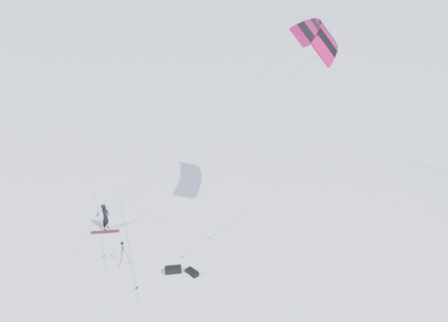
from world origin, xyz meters
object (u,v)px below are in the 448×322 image
(snowboard, at_px, (105,232))
(tripod, at_px, (123,250))
(gear_bag_b, at_px, (192,272))
(snowkiter, at_px, (107,229))
(gear_bag_a, at_px, (173,270))

(snowboard, bearing_deg, tripod, -66.27)
(gear_bag_b, bearing_deg, snowboard, -168.46)
(snowkiter, relative_size, gear_bag_a, 1.80)
(snowkiter, relative_size, tripod, 1.23)
(tripod, relative_size, gear_bag_b, 1.81)
(snowboard, height_order, gear_bag_b, gear_bag_b)
(tripod, xyz_separation_m, gear_bag_a, (2.76, 0.17, -0.71))
(snowkiter, xyz_separation_m, gear_bag_b, (6.47, -2.40, 0.14))
(snowkiter, relative_size, gear_bag_b, 2.22)
(snowkiter, xyz_separation_m, gear_bag_a, (5.47, -2.54, 0.17))
(gear_bag_a, bearing_deg, gear_bag_b, -19.23)
(snowboard, relative_size, gear_bag_b, 2.18)
(gear_bag_a, bearing_deg, snowboard, 130.44)
(snowkiter, xyz_separation_m, snowboard, (0.07, -0.32, 0.02))
(snowkiter, bearing_deg, gear_bag_b, -117.55)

